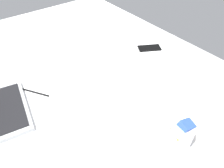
{
  "coord_description": "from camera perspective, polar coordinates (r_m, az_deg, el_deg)",
  "views": [
    {
      "loc": [
        -86.34,
        43.95,
        90.32
      ],
      "look_at": [
        -27.06,
        -1.38,
        24.0
      ],
      "focal_mm": 34.17,
      "sensor_mm": 36.0,
      "label": 1
    }
  ],
  "objects": [
    {
      "name": "snack_cup",
      "position": [
        0.86,
        18.06,
        -12.37
      ],
      "size": [
        9.2,
        10.47,
        13.49
      ],
      "color": "silver",
      "rests_on": "bed_mattress"
    },
    {
      "name": "bed_mattress",
      "position": [
        1.26,
        -7.97,
        1.14
      ],
      "size": [
        180.0,
        140.0,
        18.0
      ],
      "primitive_type": "cube",
      "color": "white",
      "rests_on": "ground"
    },
    {
      "name": "charger_cable",
      "position": [
        1.11,
        -20.19,
        -2.03
      ],
      "size": [
        14.56,
        9.8,
        0.6
      ],
      "primitive_type": "cube",
      "rotation": [
        0.0,
        0.0,
        0.58
      ],
      "color": "black",
      "rests_on": "bed_mattress"
    },
    {
      "name": "cell_phone",
      "position": [
        1.38,
        9.94,
        9.48
      ],
      "size": [
        12.79,
        15.54,
        0.8
      ],
      "primitive_type": "cube",
      "rotation": [
        0.0,
        0.0,
        5.77
      ],
      "color": "black",
      "rests_on": "bed_mattress"
    }
  ]
}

